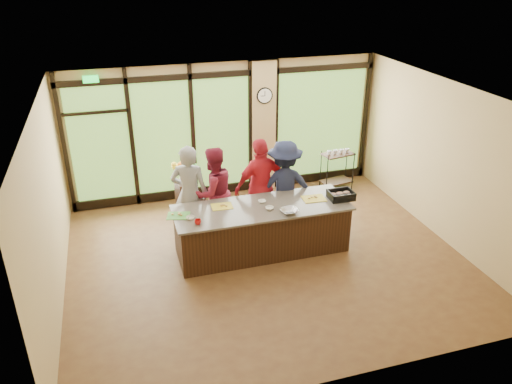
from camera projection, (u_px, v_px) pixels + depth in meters
floor at (267, 259)px, 9.11m from camera, size 7.00×7.00×0.00m
ceiling at (268, 97)px, 7.82m from camera, size 7.00×7.00×0.00m
back_wall at (226, 130)px, 11.06m from camera, size 7.00×0.00×7.00m
left_wall at (48, 211)px, 7.56m from camera, size 0.00×6.00×6.00m
right_wall at (444, 162)px, 9.37m from camera, size 0.00×6.00×6.00m
window_wall at (234, 135)px, 11.11m from camera, size 6.90×0.12×3.00m
island_base at (262, 230)px, 9.18m from camera, size 3.10×1.00×0.88m
countertop at (262, 208)px, 8.98m from camera, size 3.20×1.10×0.04m
wall_clock at (265, 96)px, 10.84m from camera, size 0.36×0.04×0.36m
cook_left at (190, 194)px, 9.33m from camera, size 0.83×0.69×1.94m
cook_midleft at (213, 193)px, 9.52m from camera, size 1.07×0.96×1.82m
cook_midright at (261, 186)px, 9.68m from camera, size 1.20×0.70×1.93m
cook_right at (284, 186)px, 9.76m from camera, size 1.29×0.86×1.85m
roasting_pan at (341, 197)px, 9.25m from camera, size 0.46×0.37×0.08m
mixing_bowl at (289, 211)px, 8.73m from camera, size 0.32×0.32×0.07m
cutting_board_left at (178, 216)px, 8.65m from camera, size 0.45×0.38×0.01m
cutting_board_center at (222, 206)px, 8.97m from camera, size 0.39×0.30×0.01m
cutting_board_right at (314, 199)px, 9.26m from camera, size 0.44×0.34×0.01m
prep_bowl_near at (190, 218)px, 8.54m from camera, size 0.18×0.18×0.05m
prep_bowl_mid at (270, 208)px, 8.87m from camera, size 0.18×0.18×0.05m
prep_bowl_far at (262, 201)px, 9.13m from camera, size 0.14×0.14×0.03m
red_ramekin at (198, 222)px, 8.37m from camera, size 0.12×0.12×0.09m
flower_stand at (186, 198)px, 10.53m from camera, size 0.44×0.44×0.75m
flower_vase at (185, 176)px, 10.32m from camera, size 0.26×0.26×0.25m
bar_cart at (337, 165)px, 11.60m from camera, size 0.78×0.53×0.98m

